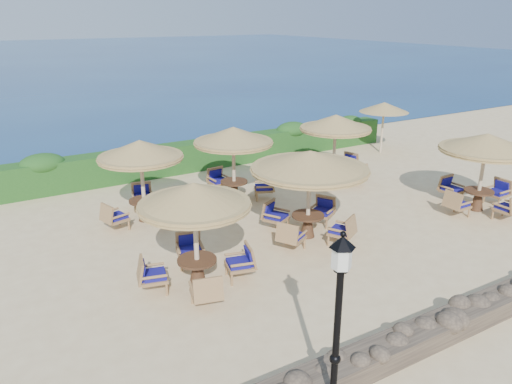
# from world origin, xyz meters

# --- Properties ---
(ground) EXTENTS (120.00, 120.00, 0.00)m
(ground) POSITION_xyz_m (0.00, 0.00, 0.00)
(ground) COLOR beige
(ground) RESTS_ON ground
(sea) EXTENTS (160.00, 160.00, 0.00)m
(sea) POSITION_xyz_m (0.00, 70.00, 0.00)
(sea) COLOR navy
(sea) RESTS_ON ground
(hedge) EXTENTS (18.00, 0.90, 1.20)m
(hedge) POSITION_xyz_m (0.00, 7.20, 0.60)
(hedge) COLOR #184415
(hedge) RESTS_ON ground
(stone_wall) EXTENTS (15.00, 0.65, 0.44)m
(stone_wall) POSITION_xyz_m (0.00, -6.20, 0.22)
(stone_wall) COLOR brown
(stone_wall) RESTS_ON ground
(lamp_post) EXTENTS (0.44, 0.44, 3.31)m
(lamp_post) POSITION_xyz_m (-4.80, -6.80, 1.55)
(lamp_post) COLOR black
(lamp_post) RESTS_ON ground
(extra_parasol) EXTENTS (2.30, 2.30, 2.41)m
(extra_parasol) POSITION_xyz_m (7.80, 5.20, 2.17)
(extra_parasol) COLOR beige
(extra_parasol) RESTS_ON ground
(cafe_set_0) EXTENTS (2.89, 2.89, 2.65)m
(cafe_set_0) POSITION_xyz_m (-4.90, -1.73, 1.79)
(cafe_set_0) COLOR beige
(cafe_set_0) RESTS_ON ground
(cafe_set_1) EXTENTS (3.44, 3.44, 2.65)m
(cafe_set_1) POSITION_xyz_m (-0.91, -0.80, 1.96)
(cafe_set_1) COLOR beige
(cafe_set_1) RESTS_ON ground
(cafe_set_2) EXTENTS (2.98, 2.98, 2.65)m
(cafe_set_2) POSITION_xyz_m (5.30, -1.99, 1.87)
(cafe_set_2) COLOR beige
(cafe_set_2) RESTS_ON ground
(cafe_set_3) EXTENTS (2.77, 2.77, 2.65)m
(cafe_set_3) POSITION_xyz_m (-4.67, 2.86, 1.88)
(cafe_set_3) COLOR beige
(cafe_set_3) RESTS_ON ground
(cafe_set_4) EXTENTS (2.80, 2.81, 2.65)m
(cafe_set_4) POSITION_xyz_m (-1.31, 3.07, 1.90)
(cafe_set_4) COLOR beige
(cafe_set_4) RESTS_ON ground
(cafe_set_5) EXTENTS (2.88, 2.88, 2.65)m
(cafe_set_5) POSITION_xyz_m (3.11, 2.99, 1.82)
(cafe_set_5) COLOR beige
(cafe_set_5) RESTS_ON ground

